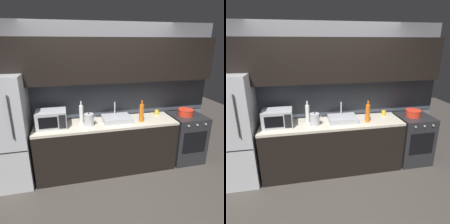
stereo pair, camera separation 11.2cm
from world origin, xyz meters
TOP-DOWN VIEW (x-y plane):
  - ground_plane at (0.00, 0.00)m, footprint 10.00×10.00m
  - back_wall at (0.00, 1.20)m, footprint 4.11×0.44m
  - counter_run at (0.00, 0.90)m, footprint 2.37×0.60m
  - refrigerator at (-1.56, 0.90)m, footprint 0.68×0.69m
  - oven_range at (1.52, 0.90)m, footprint 0.60×0.62m
  - microwave at (-0.88, 0.92)m, footprint 0.46×0.35m
  - sink_basin at (0.18, 0.93)m, footprint 0.48×0.38m
  - kettle at (-0.30, 0.84)m, footprint 0.19×0.15m
  - wine_bottle_orange at (0.57, 0.80)m, footprint 0.07×0.07m
  - wine_bottle_white at (-0.41, 0.98)m, footprint 0.07×0.07m
  - mug_yellow at (0.97, 1.05)m, footprint 0.08×0.08m
  - cooking_pot at (1.47, 0.90)m, footprint 0.27×0.27m

SIDE VIEW (x-z plane):
  - ground_plane at x=0.00m, z-range 0.00..0.00m
  - counter_run at x=0.00m, z-range 0.00..0.90m
  - oven_range at x=1.52m, z-range 0.00..0.90m
  - refrigerator at x=-1.56m, z-range 0.00..1.75m
  - sink_basin at x=0.18m, z-range 0.79..1.09m
  - mug_yellow at x=0.97m, z-range 0.90..0.99m
  - cooking_pot at x=1.47m, z-range 0.90..1.02m
  - kettle at x=-0.30m, z-range 0.89..1.11m
  - microwave at x=-0.88m, z-range 0.90..1.17m
  - wine_bottle_orange at x=0.57m, z-range 0.87..1.24m
  - wine_bottle_white at x=-0.41m, z-range 0.87..1.24m
  - back_wall at x=0.00m, z-range 0.30..2.80m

